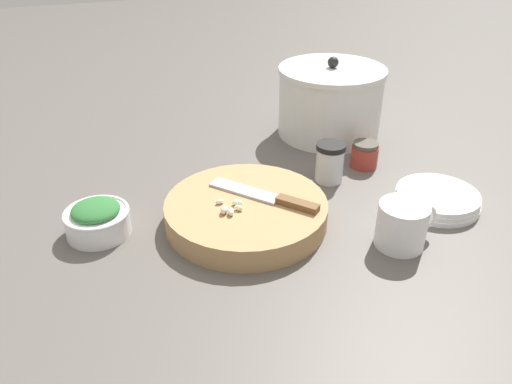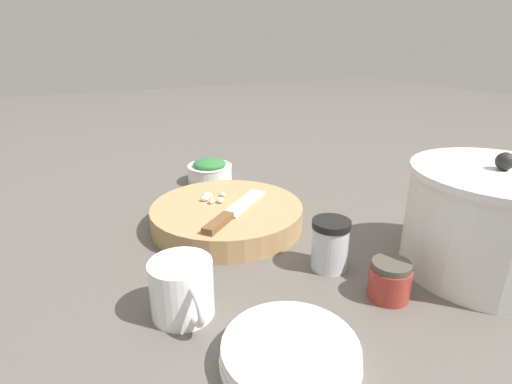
{
  "view_description": "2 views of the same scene",
  "coord_description": "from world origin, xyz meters",
  "px_view_note": "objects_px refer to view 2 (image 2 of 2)",
  "views": [
    {
      "loc": [
        -0.31,
        -0.8,
        0.55
      ],
      "look_at": [
        -0.03,
        -0.03,
        0.06
      ],
      "focal_mm": 35.0,
      "sensor_mm": 36.0,
      "label": 1
    },
    {
      "loc": [
        0.66,
        -0.32,
        0.37
      ],
      "look_at": [
        -0.0,
        0.01,
        0.08
      ],
      "focal_mm": 28.0,
      "sensor_mm": 36.0,
      "label": 2
    }
  ],
  "objects_px": {
    "honey_jar": "(390,280)",
    "herb_bowl": "(210,171)",
    "cutting_board": "(227,216)",
    "garlic_cloves": "(212,198)",
    "coffee_mug": "(182,289)",
    "plate_stack": "(290,354)",
    "chef_knife": "(233,212)",
    "spice_jar": "(330,244)",
    "stock_pot": "(491,221)"
  },
  "relations": [
    {
      "from": "coffee_mug",
      "to": "plate_stack",
      "type": "height_order",
      "value": "coffee_mug"
    },
    {
      "from": "garlic_cloves",
      "to": "spice_jar",
      "type": "relative_size",
      "value": 0.67
    },
    {
      "from": "herb_bowl",
      "to": "stock_pot",
      "type": "bearing_deg",
      "value": 22.91
    },
    {
      "from": "garlic_cloves",
      "to": "honey_jar",
      "type": "height_order",
      "value": "garlic_cloves"
    },
    {
      "from": "chef_knife",
      "to": "spice_jar",
      "type": "relative_size",
      "value": 2.22
    },
    {
      "from": "herb_bowl",
      "to": "plate_stack",
      "type": "height_order",
      "value": "herb_bowl"
    },
    {
      "from": "cutting_board",
      "to": "plate_stack",
      "type": "xyz_separation_m",
      "value": [
        0.39,
        -0.08,
        -0.01
      ]
    },
    {
      "from": "spice_jar",
      "to": "coffee_mug",
      "type": "bearing_deg",
      "value": -87.92
    },
    {
      "from": "cutting_board",
      "to": "plate_stack",
      "type": "height_order",
      "value": "cutting_board"
    },
    {
      "from": "spice_jar",
      "to": "coffee_mug",
      "type": "height_order",
      "value": "spice_jar"
    },
    {
      "from": "chef_knife",
      "to": "honey_jar",
      "type": "xyz_separation_m",
      "value": [
        0.29,
        0.13,
        -0.02
      ]
    },
    {
      "from": "coffee_mug",
      "to": "honey_jar",
      "type": "bearing_deg",
      "value": 71.12
    },
    {
      "from": "chef_knife",
      "to": "plate_stack",
      "type": "relative_size",
      "value": 1.15
    },
    {
      "from": "plate_stack",
      "to": "honey_jar",
      "type": "bearing_deg",
      "value": 103.6
    },
    {
      "from": "herb_bowl",
      "to": "coffee_mug",
      "type": "xyz_separation_m",
      "value": [
        0.51,
        -0.23,
        0.01
      ]
    },
    {
      "from": "chef_knife",
      "to": "herb_bowl",
      "type": "bearing_deg",
      "value": 128.5
    },
    {
      "from": "spice_jar",
      "to": "stock_pot",
      "type": "relative_size",
      "value": 0.32
    },
    {
      "from": "coffee_mug",
      "to": "stock_pot",
      "type": "relative_size",
      "value": 0.45
    },
    {
      "from": "spice_jar",
      "to": "plate_stack",
      "type": "bearing_deg",
      "value": -47.47
    },
    {
      "from": "cutting_board",
      "to": "garlic_cloves",
      "type": "distance_m",
      "value": 0.05
    },
    {
      "from": "garlic_cloves",
      "to": "plate_stack",
      "type": "height_order",
      "value": "garlic_cloves"
    },
    {
      "from": "cutting_board",
      "to": "spice_jar",
      "type": "xyz_separation_m",
      "value": [
        0.23,
        0.09,
        0.02
      ]
    },
    {
      "from": "plate_stack",
      "to": "cutting_board",
      "type": "bearing_deg",
      "value": 168.46
    },
    {
      "from": "spice_jar",
      "to": "plate_stack",
      "type": "height_order",
      "value": "spice_jar"
    },
    {
      "from": "cutting_board",
      "to": "honey_jar",
      "type": "distance_m",
      "value": 0.36
    },
    {
      "from": "stock_pot",
      "to": "herb_bowl",
      "type": "bearing_deg",
      "value": -157.09
    },
    {
      "from": "garlic_cloves",
      "to": "spice_jar",
      "type": "xyz_separation_m",
      "value": [
        0.27,
        0.11,
        -0.01
      ]
    },
    {
      "from": "garlic_cloves",
      "to": "chef_knife",
      "type": "bearing_deg",
      "value": 7.84
    },
    {
      "from": "garlic_cloves",
      "to": "honey_jar",
      "type": "relative_size",
      "value": 0.94
    },
    {
      "from": "spice_jar",
      "to": "stock_pot",
      "type": "bearing_deg",
      "value": 62.75
    },
    {
      "from": "spice_jar",
      "to": "honey_jar",
      "type": "relative_size",
      "value": 1.4
    },
    {
      "from": "cutting_board",
      "to": "stock_pot",
      "type": "bearing_deg",
      "value": 42.99
    },
    {
      "from": "coffee_mug",
      "to": "stock_pot",
      "type": "xyz_separation_m",
      "value": [
        0.11,
        0.49,
        0.05
      ]
    },
    {
      "from": "herb_bowl",
      "to": "coffee_mug",
      "type": "distance_m",
      "value": 0.56
    },
    {
      "from": "herb_bowl",
      "to": "plate_stack",
      "type": "relative_size",
      "value": 0.71
    },
    {
      "from": "garlic_cloves",
      "to": "spice_jar",
      "type": "height_order",
      "value": "spice_jar"
    },
    {
      "from": "cutting_board",
      "to": "coffee_mug",
      "type": "height_order",
      "value": "coffee_mug"
    },
    {
      "from": "honey_jar",
      "to": "chef_knife",
      "type": "bearing_deg",
      "value": -156.01
    },
    {
      "from": "cutting_board",
      "to": "coffee_mug",
      "type": "bearing_deg",
      "value": -34.87
    },
    {
      "from": "honey_jar",
      "to": "cutting_board",
      "type": "bearing_deg",
      "value": -159.8
    },
    {
      "from": "cutting_board",
      "to": "spice_jar",
      "type": "relative_size",
      "value": 3.54
    },
    {
      "from": "honey_jar",
      "to": "herb_bowl",
      "type": "bearing_deg",
      "value": -174.21
    },
    {
      "from": "chef_knife",
      "to": "plate_stack",
      "type": "height_order",
      "value": "chef_knife"
    },
    {
      "from": "plate_stack",
      "to": "stock_pot",
      "type": "height_order",
      "value": "stock_pot"
    },
    {
      "from": "cutting_board",
      "to": "garlic_cloves",
      "type": "height_order",
      "value": "garlic_cloves"
    },
    {
      "from": "chef_knife",
      "to": "honey_jar",
      "type": "bearing_deg",
      "value": -15.42
    },
    {
      "from": "honey_jar",
      "to": "plate_stack",
      "type": "bearing_deg",
      "value": -76.4
    },
    {
      "from": "coffee_mug",
      "to": "stock_pot",
      "type": "bearing_deg",
      "value": 77.4
    },
    {
      "from": "spice_jar",
      "to": "stock_pot",
      "type": "distance_m",
      "value": 0.26
    },
    {
      "from": "coffee_mug",
      "to": "chef_knife",
      "type": "bearing_deg",
      "value": 140.15
    }
  ]
}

